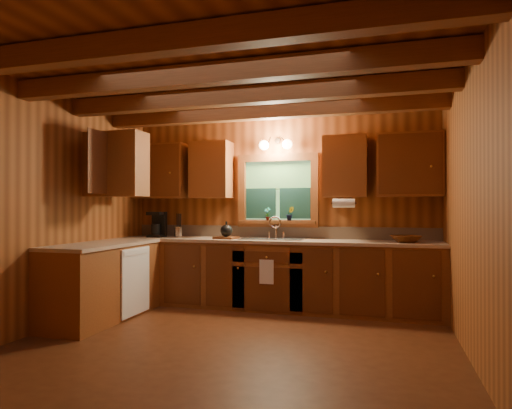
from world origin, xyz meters
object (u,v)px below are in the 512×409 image
object	(u,v)px
sink	(273,243)
coffee_maker	(158,225)
wicker_basket	(406,239)
cutting_board	(226,238)

from	to	relation	value
sink	coffee_maker	bearing A→B (deg)	-179.99
coffee_maker	wicker_basket	bearing A→B (deg)	-5.98
coffee_maker	wicker_basket	xyz separation A→B (m)	(3.33, -0.09, -0.13)
wicker_basket	coffee_maker	bearing A→B (deg)	178.48
sink	coffee_maker	size ratio (longest dim) A/B	2.31
cutting_board	wicker_basket	bearing A→B (deg)	13.28
sink	cutting_board	xyz separation A→B (m)	(-0.62, -0.09, 0.06)
cutting_board	wicker_basket	world-z (taller)	wicker_basket
coffee_maker	cutting_board	bearing A→B (deg)	-9.05
coffee_maker	cutting_board	xyz separation A→B (m)	(1.06, -0.09, -0.16)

